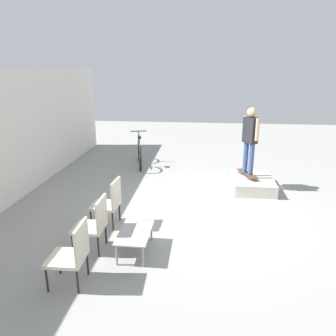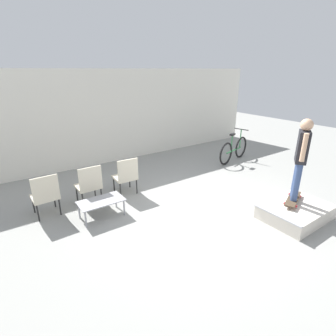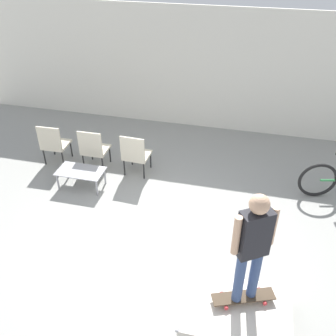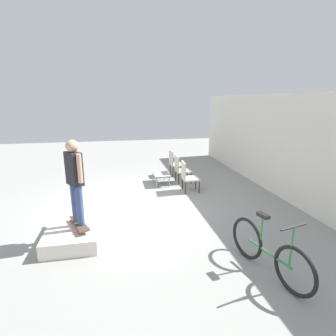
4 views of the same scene
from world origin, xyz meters
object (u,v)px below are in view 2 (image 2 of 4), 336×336
object	(u,v)px
skate_ramp_box	(295,212)
coffee_table	(101,202)
patio_chair_center	(89,184)
patio_chair_left	(45,194)
patio_chair_right	(126,175)
bicycle	(234,150)
skateboard_on_ramp	(293,199)
person_skater	(301,154)

from	to	relation	value
skate_ramp_box	coffee_table	bearing A→B (deg)	144.32
coffee_table	patio_chair_center	xyz separation A→B (m)	(0.00, 0.70, 0.18)
patio_chair_left	patio_chair_center	size ratio (longest dim) A/B	1.00
patio_chair_right	bicycle	size ratio (longest dim) A/B	0.55
coffee_table	bicycle	size ratio (longest dim) A/B	0.53
skateboard_on_ramp	coffee_table	distance (m)	4.09
coffee_table	patio_chair_right	xyz separation A→B (m)	(0.94, 0.70, 0.18)
skateboard_on_ramp	patio_chair_right	bearing A→B (deg)	108.48
coffee_table	patio_chair_right	world-z (taller)	patio_chair_right
skateboard_on_ramp	patio_chair_right	world-z (taller)	patio_chair_right
skateboard_on_ramp	person_skater	world-z (taller)	person_skater
person_skater	patio_chair_right	world-z (taller)	person_skater
skate_ramp_box	patio_chair_center	distance (m)	4.57
skateboard_on_ramp	bicycle	bearing A→B (deg)	40.50
patio_chair_right	skate_ramp_box	bearing A→B (deg)	130.71
patio_chair_right	bicycle	bearing A→B (deg)	-174.10
person_skater	patio_chair_center	world-z (taller)	person_skater
skate_ramp_box	person_skater	world-z (taller)	person_skater
patio_chair_left	patio_chair_right	xyz separation A→B (m)	(1.87, 0.00, 0.00)
patio_chair_right	bicycle	xyz separation A→B (m)	(4.17, 0.22, -0.12)
bicycle	patio_chair_right	bearing A→B (deg)	169.82
skate_ramp_box	patio_chair_center	bearing A→B (deg)	137.17
skateboard_on_ramp	patio_chair_center	size ratio (longest dim) A/B	0.90
person_skater	coffee_table	distance (m)	4.22
skate_ramp_box	skateboard_on_ramp	size ratio (longest dim) A/B	1.67
coffee_table	patio_chair_left	xyz separation A→B (m)	(-0.94, 0.70, 0.18)
person_skater	patio_chair_left	size ratio (longest dim) A/B	1.77
person_skater	patio_chair_right	bearing A→B (deg)	96.58
skate_ramp_box	patio_chair_center	xyz separation A→B (m)	(-3.34, 3.10, 0.37)
patio_chair_center	bicycle	bearing A→B (deg)	-177.88
skateboard_on_ramp	coffee_table	xyz separation A→B (m)	(-3.40, 2.26, -0.04)
skateboard_on_ramp	coffee_table	bearing A→B (deg)	125.05
skateboard_on_ramp	bicycle	size ratio (longest dim) A/B	0.49
skate_ramp_box	bicycle	size ratio (longest dim) A/B	0.82
person_skater	coffee_table	xyz separation A→B (m)	(-3.40, 2.26, -1.05)
skateboard_on_ramp	patio_chair_left	bearing A→B (deg)	124.38
skateboard_on_ramp	skate_ramp_box	bearing A→B (deg)	-136.23
coffee_table	bicycle	distance (m)	5.19
skateboard_on_ramp	person_skater	xyz separation A→B (m)	(0.00, 0.00, 1.01)
patio_chair_center	skateboard_on_ramp	bearing A→B (deg)	138.64
skate_ramp_box	person_skater	distance (m)	1.25
person_skater	skate_ramp_box	bearing A→B (deg)	-148.14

